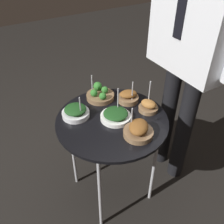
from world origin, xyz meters
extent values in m
plane|color=black|center=(0.00, 0.00, 0.00)|extent=(8.00, 8.00, 0.00)
cylinder|color=black|center=(0.00, 0.00, 0.64)|extent=(0.63, 0.63, 0.02)
cylinder|color=#B7B7BC|center=(0.19, -0.19, 0.32)|extent=(0.02, 0.02, 0.63)
cylinder|color=#B7B7BC|center=(-0.19, -0.19, 0.32)|extent=(0.02, 0.02, 0.63)
cylinder|color=#B7B7BC|center=(0.19, 0.19, 0.32)|extent=(0.02, 0.02, 0.63)
cylinder|color=#B7B7BC|center=(-0.19, 0.19, 0.32)|extent=(0.02, 0.02, 0.63)
cylinder|color=white|center=(0.01, 0.02, 0.66)|extent=(0.17, 0.17, 0.02)
ellipsoid|color=#194219|center=(0.01, 0.02, 0.69)|extent=(0.14, 0.14, 0.03)
cylinder|color=#ADADB2|center=(-0.03, 0.05, 0.74)|extent=(0.01, 0.01, 0.17)
cylinder|color=silver|center=(-0.13, -0.16, 0.66)|extent=(0.16, 0.16, 0.03)
ellipsoid|color=#194219|center=(-0.13, -0.16, 0.70)|extent=(0.12, 0.12, 0.03)
cylinder|color=#ADADB2|center=(-0.09, -0.15, 0.72)|extent=(0.01, 0.01, 0.14)
cylinder|color=brown|center=(0.18, 0.05, 0.67)|extent=(0.16, 0.16, 0.03)
ellipsoid|color=brown|center=(0.18, 0.05, 0.71)|extent=(0.16, 0.16, 0.05)
cylinder|color=#ADADB2|center=(0.14, 0.03, 0.73)|extent=(0.01, 0.01, 0.15)
cylinder|color=brown|center=(0.04, 0.22, 0.66)|extent=(0.11, 0.11, 0.02)
ellipsoid|color=#93602D|center=(0.04, 0.22, 0.70)|extent=(0.11, 0.10, 0.04)
cylinder|color=#ADADB2|center=(0.01, 0.24, 0.74)|extent=(0.01, 0.01, 0.18)
cylinder|color=brown|center=(-0.22, 0.04, 0.66)|extent=(0.17, 0.17, 0.03)
sphere|color=#2D7028|center=(-0.16, 0.03, 0.70)|extent=(0.04, 0.04, 0.04)
sphere|color=#2D7028|center=(-0.22, 0.07, 0.70)|extent=(0.04, 0.04, 0.04)
sphere|color=#2D7028|center=(-0.27, 0.05, 0.71)|extent=(0.06, 0.06, 0.06)
sphere|color=#2D7028|center=(-0.22, 0.00, 0.70)|extent=(0.04, 0.04, 0.04)
cylinder|color=#ADADB2|center=(-0.24, 0.00, 0.73)|extent=(0.01, 0.01, 0.16)
cylinder|color=brown|center=(-0.11, 0.18, 0.67)|extent=(0.13, 0.13, 0.03)
ellipsoid|color=brown|center=(-0.11, 0.18, 0.70)|extent=(0.11, 0.12, 0.04)
cylinder|color=#ADADB2|center=(-0.07, 0.18, 0.73)|extent=(0.01, 0.01, 0.15)
cylinder|color=black|center=(-0.06, 0.49, 0.42)|extent=(0.11, 0.11, 0.85)
cylinder|color=black|center=(0.10, 0.49, 0.42)|extent=(0.11, 0.11, 0.85)
cube|color=silver|center=(0.02, 0.49, 1.16)|extent=(0.48, 0.23, 0.64)
camera|label=1|loc=(0.93, -0.55, 1.53)|focal=40.00mm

